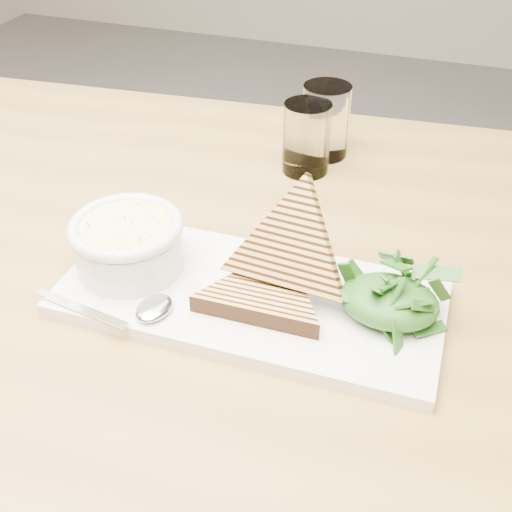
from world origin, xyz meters
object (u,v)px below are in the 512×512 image
(soup_bowl, at_px, (129,249))
(glass_near, at_px, (325,121))
(table_top, at_px, (198,258))
(platter, at_px, (250,297))
(glass_far, at_px, (307,138))

(soup_bowl, bearing_deg, glass_near, 69.86)
(table_top, distance_m, glass_near, 0.31)
(table_top, bearing_deg, platter, -39.18)
(glass_near, distance_m, glass_far, 0.06)
(table_top, height_order, glass_far, glass_far)
(table_top, distance_m, glass_far, 0.25)
(glass_near, bearing_deg, platter, -88.43)
(platter, bearing_deg, table_top, 140.82)
(table_top, height_order, soup_bowl, soup_bowl)
(glass_far, bearing_deg, glass_near, 77.74)
(table_top, relative_size, glass_far, 12.47)
(platter, distance_m, soup_bowl, 0.15)
(glass_far, bearing_deg, platter, -85.74)
(table_top, bearing_deg, glass_far, 71.46)
(glass_near, bearing_deg, soup_bowl, -110.14)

